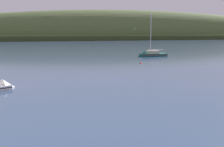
# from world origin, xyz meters

# --- Properties ---
(far_shoreline_hill) EXTENTS (582.94, 127.62, 58.81)m
(far_shoreline_hill) POSITION_xyz_m (56.06, 252.60, 0.16)
(far_shoreline_hill) COLOR #35401E
(far_shoreline_hill) RESTS_ON ground
(sailboat_midwater_white) EXTENTS (9.70, 4.21, 14.64)m
(sailboat_midwater_white) POSITION_xyz_m (21.37, 68.69, 0.32)
(sailboat_midwater_white) COLOR #0F564C
(sailboat_midwater_white) RESTS_ON ground
(mooring_buoy_midchannel) EXTENTS (0.56, 0.56, 0.64)m
(mooring_buoy_midchannel) POSITION_xyz_m (13.46, 52.16, 0.00)
(mooring_buoy_midchannel) COLOR red
(mooring_buoy_midchannel) RESTS_ON ground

